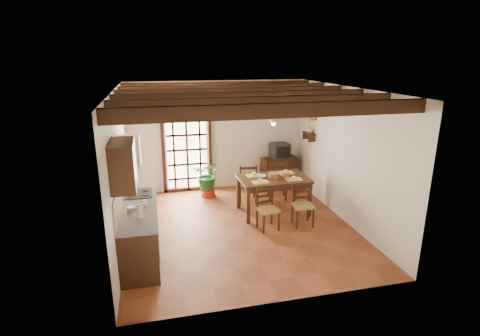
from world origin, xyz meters
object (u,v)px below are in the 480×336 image
object	(u,v)px
dining_table	(273,182)
crt_tv	(280,151)
pendant_lamp	(274,120)
chair_far_right	(277,187)
chair_near_left	(268,216)
chair_near_right	(302,212)
potted_plant	(208,175)
kitchen_counter	(140,229)
chair_far_left	(247,190)
sideboard	(279,172)

from	to	relation	value
dining_table	crt_tv	bearing A→B (deg)	65.81
crt_tv	pendant_lamp	size ratio (longest dim) A/B	0.61
dining_table	chair_far_right	distance (m)	0.95
chair_near_left	chair_near_right	distance (m)	0.76
chair_near_left	chair_far_right	world-z (taller)	chair_far_right
chair_far_right	potted_plant	bearing A→B (deg)	-6.79
crt_tv	chair_near_right	bearing A→B (deg)	-105.63
kitchen_counter	pendant_lamp	size ratio (longest dim) A/B	2.66
kitchen_counter	pendant_lamp	distance (m)	3.52
chair_near_right	pendant_lamp	bearing A→B (deg)	117.79
kitchen_counter	chair_far_left	bearing A→B (deg)	38.49
chair_far_left	crt_tv	xyz separation A→B (m)	(1.09, 0.86, 0.69)
dining_table	chair_far_left	bearing A→B (deg)	116.16
crt_tv	kitchen_counter	bearing A→B (deg)	-149.81
crt_tv	dining_table	bearing A→B (deg)	-121.56
chair_far_right	sideboard	distance (m)	0.92
chair_near_right	potted_plant	world-z (taller)	potted_plant
chair_near_right	sideboard	world-z (taller)	chair_near_right
sideboard	chair_near_right	bearing A→B (deg)	-105.64
chair_far_right	chair_far_left	bearing A→B (deg)	11.93
pendant_lamp	chair_near_right	bearing A→B (deg)	-65.85
dining_table	potted_plant	distance (m)	1.82
dining_table	chair_far_right	xyz separation A→B (m)	(0.36, 0.78, -0.41)
dining_table	crt_tv	size ratio (longest dim) A/B	2.98
chair_far_left	chair_far_right	size ratio (longest dim) A/B	0.97
kitchen_counter	chair_far_left	distance (m)	3.16
sideboard	crt_tv	world-z (taller)	crt_tv
chair_far_right	sideboard	bearing A→B (deg)	-100.52
chair_near_left	sideboard	world-z (taller)	chair_near_left
pendant_lamp	kitchen_counter	bearing A→B (deg)	-155.66
dining_table	crt_tv	world-z (taller)	crt_tv
chair_near_left	potted_plant	world-z (taller)	potted_plant
sideboard	dining_table	bearing A→B (deg)	-121.52
kitchen_counter	sideboard	xyz separation A→B (m)	(3.56, 2.83, -0.07)
chair_far_left	potted_plant	world-z (taller)	potted_plant
chair_near_left	chair_far_left	bearing A→B (deg)	82.01
chair_far_right	pendant_lamp	xyz separation A→B (m)	(-0.36, -0.68, 1.77)
chair_near_right	pendant_lamp	distance (m)	2.04
chair_far_left	pendant_lamp	distance (m)	1.94
dining_table	potted_plant	world-z (taller)	potted_plant
crt_tv	chair_far_left	bearing A→B (deg)	-150.08
dining_table	potted_plant	size ratio (longest dim) A/B	0.77
chair_far_left	sideboard	distance (m)	1.40
chair_far_right	crt_tv	bearing A→B (deg)	-100.66
chair_near_left	chair_far_right	bearing A→B (deg)	56.02
chair_far_left	crt_tv	distance (m)	1.55
sideboard	chair_far_left	bearing A→B (deg)	-149.92
chair_near_right	chair_far_left	size ratio (longest dim) A/B	0.92
kitchen_counter	potted_plant	size ratio (longest dim) A/B	1.13
potted_plant	pendant_lamp	xyz separation A→B (m)	(1.26, -1.21, 1.51)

